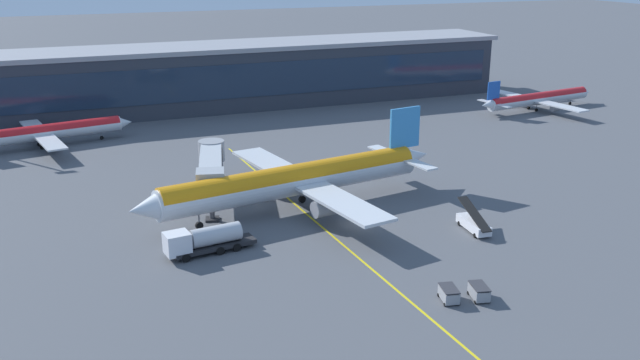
{
  "coord_description": "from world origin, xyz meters",
  "views": [
    {
      "loc": [
        -35.85,
        -76.07,
        33.67
      ],
      "look_at": [
        -3.04,
        6.25,
        4.5
      ],
      "focal_mm": 38.9,
      "sensor_mm": 36.0,
      "label": 1
    }
  ],
  "objects_px": {
    "belt_loader": "(474,224)",
    "baggage_cart_1": "(479,292)",
    "fuel_tanker": "(204,240)",
    "commuter_jet_far": "(47,132)",
    "commuter_jet_near": "(538,99)",
    "main_airliner": "(296,180)",
    "baggage_cart_0": "(449,294)"
  },
  "relations": [
    {
      "from": "main_airliner",
      "to": "commuter_jet_near",
      "type": "xyz_separation_m",
      "value": [
        71.99,
        39.55,
        -1.69
      ]
    },
    {
      "from": "main_airliner",
      "to": "baggage_cart_1",
      "type": "distance_m",
      "value": 32.73
    },
    {
      "from": "baggage_cart_1",
      "to": "commuter_jet_far",
      "type": "distance_m",
      "value": 87.77
    },
    {
      "from": "baggage_cart_1",
      "to": "commuter_jet_near",
      "type": "relative_size",
      "value": 0.09
    },
    {
      "from": "commuter_jet_far",
      "to": "commuter_jet_near",
      "type": "bearing_deg",
      "value": -4.11
    },
    {
      "from": "baggage_cart_1",
      "to": "belt_loader",
      "type": "bearing_deg",
      "value": 58.08
    },
    {
      "from": "commuter_jet_near",
      "to": "main_airliner",
      "type": "bearing_deg",
      "value": -151.22
    },
    {
      "from": "baggage_cart_0",
      "to": "commuter_jet_near",
      "type": "relative_size",
      "value": 0.09
    },
    {
      "from": "baggage_cart_1",
      "to": "commuter_jet_far",
      "type": "xyz_separation_m",
      "value": [
        -39.48,
        78.36,
        1.99
      ]
    },
    {
      "from": "baggage_cart_1",
      "to": "commuter_jet_near",
      "type": "distance_m",
      "value": 95.21
    },
    {
      "from": "baggage_cart_1",
      "to": "commuter_jet_near",
      "type": "height_order",
      "value": "commuter_jet_near"
    },
    {
      "from": "belt_loader",
      "to": "commuter_jet_far",
      "type": "height_order",
      "value": "commuter_jet_far"
    },
    {
      "from": "commuter_jet_near",
      "to": "baggage_cart_1",
      "type": "bearing_deg",
      "value": -131.81
    },
    {
      "from": "main_airliner",
      "to": "belt_loader",
      "type": "bearing_deg",
      "value": -40.76
    },
    {
      "from": "belt_loader",
      "to": "commuter_jet_near",
      "type": "distance_m",
      "value": 77.11
    },
    {
      "from": "baggage_cart_0",
      "to": "commuter_jet_far",
      "type": "relative_size",
      "value": 0.09
    },
    {
      "from": "fuel_tanker",
      "to": "baggage_cart_1",
      "type": "xyz_separation_m",
      "value": [
        23.54,
        -21.35,
        -0.96
      ]
    },
    {
      "from": "fuel_tanker",
      "to": "commuter_jet_near",
      "type": "bearing_deg",
      "value": 29.69
    },
    {
      "from": "baggage_cart_1",
      "to": "main_airliner",
      "type": "bearing_deg",
      "value": 105.2
    },
    {
      "from": "commuter_jet_near",
      "to": "fuel_tanker",
      "type": "bearing_deg",
      "value": -150.31
    },
    {
      "from": "main_airliner",
      "to": "belt_loader",
      "type": "relative_size",
      "value": 6.58
    },
    {
      "from": "fuel_tanker",
      "to": "baggage_cart_1",
      "type": "bearing_deg",
      "value": -42.21
    },
    {
      "from": "belt_loader",
      "to": "baggage_cart_0",
      "type": "height_order",
      "value": "belt_loader"
    },
    {
      "from": "belt_loader",
      "to": "baggage_cart_1",
      "type": "xyz_separation_m",
      "value": [
        -9.75,
        -15.65,
        -0.21
      ]
    },
    {
      "from": "main_airliner",
      "to": "baggage_cart_1",
      "type": "relative_size",
      "value": 15.69
    },
    {
      "from": "main_airliner",
      "to": "belt_loader",
      "type": "xyz_separation_m",
      "value": [
        18.28,
        -15.76,
        -3.27
      ]
    },
    {
      "from": "belt_loader",
      "to": "baggage_cart_1",
      "type": "distance_m",
      "value": 18.44
    },
    {
      "from": "fuel_tanker",
      "to": "commuter_jet_near",
      "type": "xyz_separation_m",
      "value": [
        87.0,
        49.61,
        0.82
      ]
    },
    {
      "from": "baggage_cart_0",
      "to": "commuter_jet_near",
      "type": "xyz_separation_m",
      "value": [
        66.57,
        70.23,
        1.78
      ]
    },
    {
      "from": "belt_loader",
      "to": "commuter_jet_near",
      "type": "xyz_separation_m",
      "value": [
        53.71,
        55.31,
        1.57
      ]
    },
    {
      "from": "belt_loader",
      "to": "baggage_cart_1",
      "type": "relative_size",
      "value": 2.39
    },
    {
      "from": "baggage_cart_1",
      "to": "commuter_jet_near",
      "type": "xyz_separation_m",
      "value": [
        63.46,
        70.96,
        1.78
      ]
    }
  ]
}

